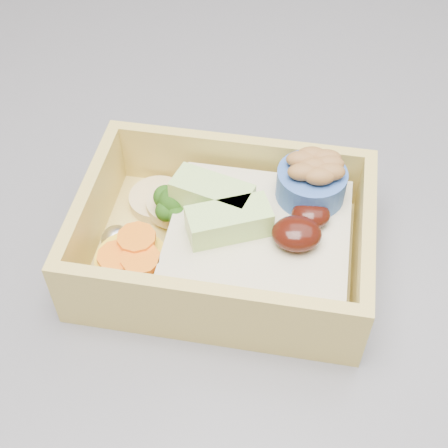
{
  "coord_description": "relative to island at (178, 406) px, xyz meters",
  "views": [
    {
      "loc": [
        0.07,
        -0.48,
        1.29
      ],
      "look_at": [
        0.07,
        -0.19,
        0.96
      ],
      "focal_mm": 50.0,
      "sensor_mm": 36.0,
      "label": 1
    }
  ],
  "objects": [
    {
      "name": "bento_box",
      "position": [
        0.07,
        -0.09,
        0.49
      ],
      "size": [
        0.23,
        0.18,
        0.08
      ],
      "rotation": [
        0.0,
        0.0,
        -0.15
      ],
      "color": "#D0B556",
      "rests_on": "island"
    },
    {
      "name": "island",
      "position": [
        0.0,
        0.0,
        0.0
      ],
      "size": [
        1.24,
        0.84,
        0.92
      ],
      "color": "brown",
      "rests_on": "ground"
    }
  ]
}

